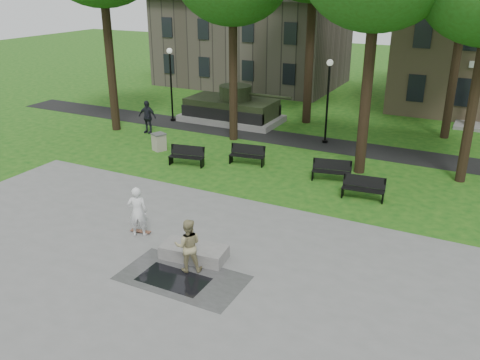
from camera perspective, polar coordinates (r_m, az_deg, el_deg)
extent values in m
plane|color=#154D12|center=(19.39, -3.45, -5.39)|extent=(120.00, 120.00, 0.00)
cube|color=gray|center=(15.90, -12.81, -12.58)|extent=(22.00, 16.00, 0.02)
cube|color=black|center=(29.58, 8.40, 4.16)|extent=(44.00, 2.60, 0.01)
cube|color=#4C443D|center=(46.13, 1.45, 15.25)|extent=(15.00, 10.00, 7.20)
cylinder|color=black|center=(31.96, -14.41, 13.28)|extent=(0.52, 0.52, 8.96)
cylinder|color=black|center=(29.03, -0.77, 12.17)|extent=(0.48, 0.48, 8.00)
cylinder|color=black|center=(24.36, 14.06, 10.06)|extent=(0.50, 0.50, 8.32)
cylinder|color=black|center=(24.82, 24.76, 8.17)|extent=(0.46, 0.46, 7.68)
cylinder|color=black|center=(32.93, 7.84, 14.25)|extent=(0.54, 0.54, 9.28)
cylinder|color=black|center=(31.71, 23.04, 11.90)|extent=(0.50, 0.50, 8.64)
cylinder|color=black|center=(33.69, -7.72, 10.21)|extent=(0.12, 0.12, 4.40)
sphere|color=silver|center=(33.31, -7.93, 14.17)|extent=(0.36, 0.36, 0.36)
cylinder|color=black|center=(34.17, -7.54, 6.73)|extent=(0.32, 0.32, 0.16)
cylinder|color=black|center=(29.13, 9.77, 8.28)|extent=(0.12, 0.12, 4.40)
sphere|color=silver|center=(28.69, 10.07, 12.85)|extent=(0.36, 0.36, 0.36)
cylinder|color=black|center=(29.69, 9.51, 4.31)|extent=(0.32, 0.32, 0.16)
cube|color=gray|center=(33.77, -0.97, 6.95)|extent=(6.50, 3.40, 0.40)
cube|color=#272E18|center=(33.59, -0.97, 8.19)|extent=(5.80, 2.80, 1.10)
cube|color=black|center=(32.49, -2.10, 7.34)|extent=(5.80, 0.35, 0.70)
cube|color=black|center=(34.80, 0.08, 8.33)|extent=(5.80, 0.35, 0.70)
cylinder|color=#272E18|center=(33.23, -0.52, 9.81)|extent=(2.10, 2.10, 0.90)
cylinder|color=#272E18|center=(32.25, 3.15, 9.41)|extent=(3.20, 0.18, 0.18)
cube|color=black|center=(16.39, -7.48, -10.99)|extent=(2.20, 1.20, 0.00)
cube|color=gray|center=(17.32, -5.18, -8.07)|extent=(2.30, 1.26, 0.45)
cube|color=brown|center=(19.32, -11.08, -5.71)|extent=(0.80, 0.33, 0.07)
imported|color=white|center=(18.72, -11.44, -3.52)|extent=(0.84, 0.76, 1.92)
imported|color=tan|center=(16.36, -5.86, -7.32)|extent=(1.10, 1.03, 1.80)
imported|color=black|center=(31.50, -10.37, 7.00)|extent=(1.20, 0.57, 1.99)
cube|color=black|center=(25.67, -6.04, 2.57)|extent=(1.85, 0.77, 0.05)
cube|color=black|center=(25.74, -5.81, 3.34)|extent=(1.80, 0.48, 0.50)
cube|color=black|center=(26.19, -7.59, 2.37)|extent=(0.14, 0.45, 0.45)
cube|color=black|center=(25.31, -4.41, 1.81)|extent=(0.14, 0.45, 0.45)
cube|color=black|center=(25.68, 0.77, 2.70)|extent=(1.85, 0.71, 0.05)
cube|color=black|center=(25.77, 0.99, 3.47)|extent=(1.80, 0.42, 0.50)
cube|color=black|center=(26.12, -0.90, 2.51)|extent=(0.13, 0.45, 0.45)
cube|color=black|center=(25.41, 2.49, 1.93)|extent=(0.13, 0.45, 0.45)
cube|color=black|center=(23.93, 10.22, 0.88)|extent=(1.85, 0.81, 0.05)
cube|color=black|center=(24.02, 10.43, 1.72)|extent=(1.79, 0.52, 0.50)
cube|color=black|center=(24.24, 8.28, 0.72)|extent=(0.15, 0.45, 0.45)
cube|color=black|center=(23.80, 12.14, 0.04)|extent=(0.15, 0.45, 0.45)
cube|color=black|center=(22.22, 13.65, -1.06)|extent=(1.83, 0.62, 0.05)
cube|color=black|center=(22.31, 13.86, -0.15)|extent=(1.81, 0.33, 0.50)
cube|color=black|center=(22.49, 11.51, -1.21)|extent=(0.10, 0.45, 0.45)
cube|color=black|center=(22.16, 15.72, -1.98)|extent=(0.10, 0.45, 0.45)
cube|color=#A89C8B|center=(28.21, -9.08, 4.19)|extent=(0.79, 0.79, 0.90)
cube|color=#4C4C4C|center=(28.07, -9.13, 5.13)|extent=(0.87, 0.87, 0.06)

